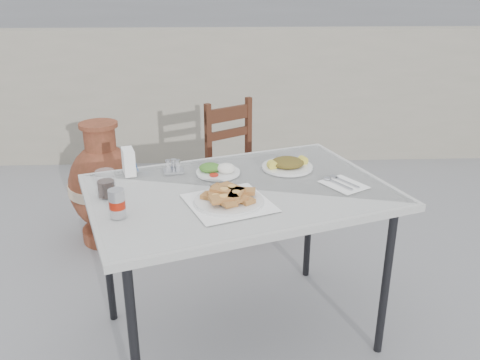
{
  "coord_description": "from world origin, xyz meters",
  "views": [
    {
      "loc": [
        0.08,
        -2.11,
        1.63
      ],
      "look_at": [
        0.17,
        -0.04,
        0.79
      ],
      "focal_mm": 38.0,
      "sensor_mm": 36.0,
      "label": 1
    }
  ],
  "objects_px": {
    "chair": "(240,165)",
    "pide_plate": "(229,196)",
    "napkin_holder": "(129,162)",
    "condiment_caddy": "(173,168)",
    "terracotta_urn": "(105,187)",
    "salad_rice_plate": "(217,170)",
    "cafe_table": "(240,199)",
    "salad_chopped_plate": "(287,164)",
    "cola_glass": "(106,185)",
    "soda_can": "(117,203)"
  },
  "relations": [
    {
      "from": "salad_chopped_plate",
      "to": "condiment_caddy",
      "type": "height_order",
      "value": "condiment_caddy"
    },
    {
      "from": "chair",
      "to": "napkin_holder",
      "type": "bearing_deg",
      "value": -151.93
    },
    {
      "from": "napkin_holder",
      "to": "terracotta_urn",
      "type": "height_order",
      "value": "napkin_holder"
    },
    {
      "from": "terracotta_urn",
      "to": "salad_rice_plate",
      "type": "bearing_deg",
      "value": -49.07
    },
    {
      "from": "terracotta_urn",
      "to": "cola_glass",
      "type": "bearing_deg",
      "value": -76.22
    },
    {
      "from": "condiment_caddy",
      "to": "chair",
      "type": "height_order",
      "value": "chair"
    },
    {
      "from": "pide_plate",
      "to": "napkin_holder",
      "type": "relative_size",
      "value": 3.42
    },
    {
      "from": "salad_chopped_plate",
      "to": "terracotta_urn",
      "type": "distance_m",
      "value": 1.38
    },
    {
      "from": "salad_rice_plate",
      "to": "napkin_holder",
      "type": "bearing_deg",
      "value": 177.93
    },
    {
      "from": "salad_rice_plate",
      "to": "terracotta_urn",
      "type": "distance_m",
      "value": 1.19
    },
    {
      "from": "condiment_caddy",
      "to": "chair",
      "type": "bearing_deg",
      "value": 70.01
    },
    {
      "from": "cafe_table",
      "to": "pide_plate",
      "type": "distance_m",
      "value": 0.19
    },
    {
      "from": "pide_plate",
      "to": "cola_glass",
      "type": "xyz_separation_m",
      "value": [
        -0.51,
        0.1,
        0.02
      ]
    },
    {
      "from": "soda_can",
      "to": "chair",
      "type": "relative_size",
      "value": 0.13
    },
    {
      "from": "salad_chopped_plate",
      "to": "cola_glass",
      "type": "xyz_separation_m",
      "value": [
        -0.79,
        -0.29,
        0.03
      ]
    },
    {
      "from": "napkin_holder",
      "to": "chair",
      "type": "relative_size",
      "value": 0.14
    },
    {
      "from": "cola_glass",
      "to": "condiment_caddy",
      "type": "distance_m",
      "value": 0.37
    },
    {
      "from": "soda_can",
      "to": "cafe_table",
      "type": "bearing_deg",
      "value": 28.91
    },
    {
      "from": "salad_rice_plate",
      "to": "salad_chopped_plate",
      "type": "relative_size",
      "value": 0.85
    },
    {
      "from": "chair",
      "to": "terracotta_urn",
      "type": "distance_m",
      "value": 0.89
    },
    {
      "from": "pide_plate",
      "to": "cola_glass",
      "type": "bearing_deg",
      "value": 169.32
    },
    {
      "from": "cafe_table",
      "to": "condiment_caddy",
      "type": "height_order",
      "value": "condiment_caddy"
    },
    {
      "from": "salad_chopped_plate",
      "to": "chair",
      "type": "height_order",
      "value": "chair"
    },
    {
      "from": "salad_rice_plate",
      "to": "cola_glass",
      "type": "bearing_deg",
      "value": -152.9
    },
    {
      "from": "napkin_holder",
      "to": "chair",
      "type": "xyz_separation_m",
      "value": [
        0.55,
        0.98,
        -0.39
      ]
    },
    {
      "from": "cafe_table",
      "to": "chair",
      "type": "xyz_separation_m",
      "value": [
        0.05,
        1.17,
        -0.27
      ]
    },
    {
      "from": "cafe_table",
      "to": "chair",
      "type": "height_order",
      "value": "chair"
    },
    {
      "from": "soda_can",
      "to": "condiment_caddy",
      "type": "xyz_separation_m",
      "value": [
        0.17,
        0.46,
        -0.03
      ]
    },
    {
      "from": "salad_chopped_plate",
      "to": "soda_can",
      "type": "xyz_separation_m",
      "value": [
        -0.71,
        -0.49,
        0.04
      ]
    },
    {
      "from": "cafe_table",
      "to": "salad_rice_plate",
      "type": "height_order",
      "value": "salad_rice_plate"
    },
    {
      "from": "salad_rice_plate",
      "to": "condiment_caddy",
      "type": "distance_m",
      "value": 0.21
    },
    {
      "from": "napkin_holder",
      "to": "terracotta_urn",
      "type": "xyz_separation_m",
      "value": [
        -0.32,
        0.82,
        -0.47
      ]
    },
    {
      "from": "salad_rice_plate",
      "to": "cola_glass",
      "type": "relative_size",
      "value": 1.83
    },
    {
      "from": "cafe_table",
      "to": "salad_chopped_plate",
      "type": "xyz_separation_m",
      "value": [
        0.24,
        0.23,
        0.07
      ]
    },
    {
      "from": "cafe_table",
      "to": "napkin_holder",
      "type": "height_order",
      "value": "napkin_holder"
    },
    {
      "from": "salad_rice_plate",
      "to": "napkin_holder",
      "type": "xyz_separation_m",
      "value": [
        -0.41,
        0.01,
        0.04
      ]
    },
    {
      "from": "chair",
      "to": "terracotta_urn",
      "type": "height_order",
      "value": "chair"
    },
    {
      "from": "cola_glass",
      "to": "condiment_caddy",
      "type": "xyz_separation_m",
      "value": [
        0.26,
        0.26,
        -0.03
      ]
    },
    {
      "from": "salad_rice_plate",
      "to": "chair",
      "type": "relative_size",
      "value": 0.24
    },
    {
      "from": "terracotta_urn",
      "to": "pide_plate",
      "type": "bearing_deg",
      "value": -56.64
    },
    {
      "from": "napkin_holder",
      "to": "condiment_caddy",
      "type": "xyz_separation_m",
      "value": [
        0.2,
        0.01,
        -0.04
      ]
    },
    {
      "from": "salad_chopped_plate",
      "to": "soda_can",
      "type": "relative_size",
      "value": 2.17
    },
    {
      "from": "cafe_table",
      "to": "salad_rice_plate",
      "type": "relative_size",
      "value": 7.28
    },
    {
      "from": "cafe_table",
      "to": "cola_glass",
      "type": "relative_size",
      "value": 13.3
    },
    {
      "from": "salad_chopped_plate",
      "to": "chair",
      "type": "distance_m",
      "value": 1.02
    },
    {
      "from": "condiment_caddy",
      "to": "cola_glass",
      "type": "bearing_deg",
      "value": -134.25
    },
    {
      "from": "chair",
      "to": "pide_plate",
      "type": "bearing_deg",
      "value": -126.91
    },
    {
      "from": "napkin_holder",
      "to": "condiment_caddy",
      "type": "distance_m",
      "value": 0.21
    },
    {
      "from": "napkin_holder",
      "to": "condiment_caddy",
      "type": "relative_size",
      "value": 1.16
    },
    {
      "from": "pide_plate",
      "to": "cafe_table",
      "type": "bearing_deg",
      "value": 72.0
    }
  ]
}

